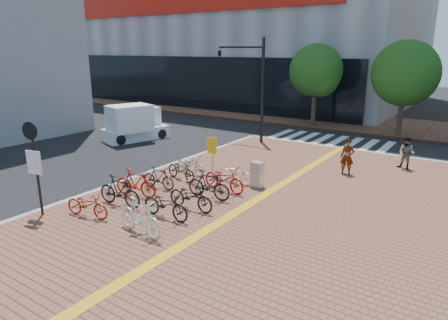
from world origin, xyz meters
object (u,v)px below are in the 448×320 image
Objects in this scene: bike_0 at (87,205)px; bike_5 at (191,164)px; yellow_sign at (212,149)px; bike_6 at (140,217)px; bike_2 at (136,183)px; pedestrian_b at (406,153)px; bike_7 at (166,204)px; bike_9 at (209,185)px; bike_10 at (224,179)px; bike_3 at (159,178)px; pedestrian_a at (347,157)px; notice_sign at (34,157)px; bike_1 at (119,191)px; utility_box at (257,175)px; box_truck at (134,123)px; traffic_light_pole at (242,70)px; bike_4 at (181,169)px; bike_11 at (236,173)px; bike_8 at (191,196)px.

bike_5 is at bearing -8.36° from bike_0.
bike_6 is at bearing -74.21° from yellow_sign.
pedestrian_b reaches higher than bike_2.
bike_7 is 2.29m from bike_9.
bike_0 is 0.87× the size of bike_10.
bike_3 is 8.55m from pedestrian_a.
bike_3 is 3.03m from yellow_sign.
pedestrian_b is 0.47× the size of notice_sign.
bike_1 is 1.77× the size of utility_box.
box_truck reaches higher than bike_7.
bike_5 is at bearing -75.78° from traffic_light_pole.
bike_9 is 1.20× the size of pedestrian_b.
bike_4 is 9.51m from box_truck.
notice_sign is at bearing 136.91° from bike_1.
notice_sign is (-2.18, -7.16, 0.87)m from yellow_sign.
bike_5 is 3.41m from utility_box.
bike_2 is 12.65m from pedestrian_b.
bike_10 reaches higher than bike_11.
utility_box is 0.33× the size of notice_sign.
bike_0 is at bearing 122.04° from bike_7.
bike_8 reaches higher than bike_11.
bike_8 is at bearing -173.38° from bike_11.
bike_11 is at bearing 60.49° from notice_sign.
pedestrian_b is at bearing -43.99° from bike_5.
bike_0 is at bearing -96.09° from yellow_sign.
bike_8 is at bearing -179.47° from bike_9.
bike_6 is (2.44, -3.44, 0.12)m from bike_3.
bike_6 is at bearing -71.24° from traffic_light_pole.
bike_11 is at bearing 13.22° from bike_10.
traffic_light_pole reaches higher than bike_7.
bike_1 is 0.95× the size of bike_10.
pedestrian_b is at bearing 53.45° from utility_box.
bike_1 reaches higher than bike_4.
bike_6 is 1.39m from bike_7.
bike_5 is at bearing -27.56° from box_truck.
pedestrian_a reaches higher than bike_9.
notice_sign is 0.75× the size of box_truck.
yellow_sign is at bearing 25.46° from bike_8.
bike_1 is 4.48m from bike_5.
pedestrian_b reaches higher than bike_11.
bike_8 is (2.36, 1.19, -0.07)m from bike_1.
box_truck reaches higher than bike_1.
bike_6 reaches higher than bike_1.
yellow_sign is (-1.83, 3.86, 0.69)m from bike_8.
bike_0 is 6.44m from yellow_sign.
bike_9 is at bearing 7.58° from bike_6.
traffic_light_pole is at bearing -173.38° from pedestrian_b.
bike_5 is at bearing 31.09° from bike_6.
bike_10 is 1.46m from utility_box.
bike_9 is at bearing -56.86° from yellow_sign.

